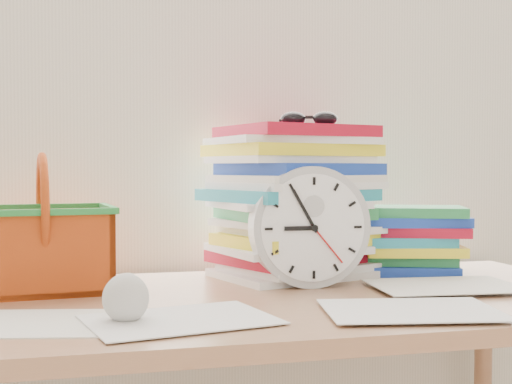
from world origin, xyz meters
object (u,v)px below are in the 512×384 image
object	(u,v)px
paper_stack	(294,201)
basket	(43,224)
desk	(269,335)
book_stack	(409,240)
clock	(309,227)

from	to	relation	value
paper_stack	basket	bearing A→B (deg)	-173.15
desk	basket	xyz separation A→B (m)	(-0.42, 0.16, 0.21)
desk	book_stack	world-z (taller)	book_stack
desk	book_stack	xyz separation A→B (m)	(0.39, 0.21, 0.15)
basket	paper_stack	bearing A→B (deg)	1.57
paper_stack	clock	xyz separation A→B (m)	(-0.01, -0.15, -0.04)
clock	book_stack	distance (m)	0.32
book_stack	basket	world-z (taller)	basket
desk	paper_stack	distance (m)	0.35
basket	desk	bearing A→B (deg)	-26.26
paper_stack	basket	world-z (taller)	paper_stack
basket	clock	bearing A→B (deg)	-14.39
desk	clock	bearing A→B (deg)	35.56
clock	desk	bearing A→B (deg)	-144.44
paper_stack	book_stack	xyz separation A→B (m)	(0.27, -0.02, -0.09)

